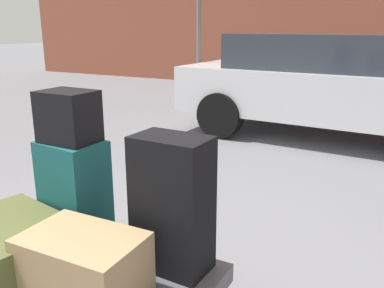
{
  "coord_description": "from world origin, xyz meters",
  "views": [
    {
      "loc": [
        1.35,
        -1.35,
        1.52
      ],
      "look_at": [
        0.0,
        1.2,
        0.69
      ],
      "focal_mm": 38.48,
      "sensor_mm": 36.0,
      "label": 1
    }
  ],
  "objects_px": {
    "duffel_bag_black_topmost_pile": "(68,117)",
    "suitcase_black_rear_right": "(172,204)",
    "suitcase_olive_stacked_top": "(12,244)",
    "parked_car": "(337,83)",
    "suitcase_teal_rear_left": "(75,191)",
    "no_parking_sign": "(199,23)",
    "duffel_bag_tan_front_left": "(83,266)",
    "luggage_cart": "(82,280)"
  },
  "relations": [
    {
      "from": "duffel_bag_black_topmost_pile",
      "to": "no_parking_sign",
      "type": "bearing_deg",
      "value": 109.07
    },
    {
      "from": "suitcase_teal_rear_left",
      "to": "duffel_bag_black_topmost_pile",
      "type": "distance_m",
      "value": 0.43
    },
    {
      "from": "suitcase_teal_rear_left",
      "to": "luggage_cart",
      "type": "bearing_deg",
      "value": -38.44
    },
    {
      "from": "duffel_bag_tan_front_left",
      "to": "duffel_bag_black_topmost_pile",
      "type": "xyz_separation_m",
      "value": [
        -0.4,
        0.39,
        0.57
      ]
    },
    {
      "from": "luggage_cart",
      "to": "suitcase_olive_stacked_top",
      "type": "height_order",
      "value": "suitcase_olive_stacked_top"
    },
    {
      "from": "parked_car",
      "to": "no_parking_sign",
      "type": "bearing_deg",
      "value": 177.79
    },
    {
      "from": "suitcase_olive_stacked_top",
      "to": "duffel_bag_black_topmost_pile",
      "type": "height_order",
      "value": "duffel_bag_black_topmost_pile"
    },
    {
      "from": "luggage_cart",
      "to": "no_parking_sign",
      "type": "relative_size",
      "value": 0.52
    },
    {
      "from": "duffel_bag_tan_front_left",
      "to": "parked_car",
      "type": "height_order",
      "value": "parked_car"
    },
    {
      "from": "suitcase_black_rear_right",
      "to": "parked_car",
      "type": "distance_m",
      "value": 4.36
    },
    {
      "from": "suitcase_olive_stacked_top",
      "to": "parked_car",
      "type": "bearing_deg",
      "value": 91.77
    },
    {
      "from": "suitcase_black_rear_right",
      "to": "parked_car",
      "type": "relative_size",
      "value": 0.16
    },
    {
      "from": "duffel_bag_tan_front_left",
      "to": "suitcase_black_rear_right",
      "type": "height_order",
      "value": "suitcase_black_rear_right"
    },
    {
      "from": "duffel_bag_black_topmost_pile",
      "to": "duffel_bag_tan_front_left",
      "type": "bearing_deg",
      "value": -43.35
    },
    {
      "from": "no_parking_sign",
      "to": "luggage_cart",
      "type": "bearing_deg",
      "value": -69.91
    },
    {
      "from": "suitcase_teal_rear_left",
      "to": "no_parking_sign",
      "type": "height_order",
      "value": "no_parking_sign"
    },
    {
      "from": "duffel_bag_tan_front_left",
      "to": "duffel_bag_black_topmost_pile",
      "type": "relative_size",
      "value": 1.83
    },
    {
      "from": "suitcase_teal_rear_left",
      "to": "parked_car",
      "type": "xyz_separation_m",
      "value": [
        0.71,
        4.35,
        0.13
      ]
    },
    {
      "from": "luggage_cart",
      "to": "suitcase_black_rear_right",
      "type": "xyz_separation_m",
      "value": [
        0.4,
        0.23,
        0.41
      ]
    },
    {
      "from": "duffel_bag_tan_front_left",
      "to": "no_parking_sign",
      "type": "distance_m",
      "value": 5.29
    },
    {
      "from": "no_parking_sign",
      "to": "duffel_bag_tan_front_left",
      "type": "bearing_deg",
      "value": -68.82
    },
    {
      "from": "duffel_bag_tan_front_left",
      "to": "luggage_cart",
      "type": "bearing_deg",
      "value": 136.28
    },
    {
      "from": "duffel_bag_tan_front_left",
      "to": "suitcase_black_rear_right",
      "type": "relative_size",
      "value": 0.78
    },
    {
      "from": "duffel_bag_black_topmost_pile",
      "to": "parked_car",
      "type": "relative_size",
      "value": 0.07
    },
    {
      "from": "suitcase_teal_rear_left",
      "to": "parked_car",
      "type": "distance_m",
      "value": 4.41
    },
    {
      "from": "duffel_bag_black_topmost_pile",
      "to": "luggage_cart",
      "type": "bearing_deg",
      "value": -44.22
    },
    {
      "from": "suitcase_teal_rear_left",
      "to": "suitcase_olive_stacked_top",
      "type": "height_order",
      "value": "suitcase_teal_rear_left"
    },
    {
      "from": "duffel_bag_tan_front_left",
      "to": "suitcase_olive_stacked_top",
      "type": "height_order",
      "value": "duffel_bag_tan_front_left"
    },
    {
      "from": "luggage_cart",
      "to": "duffel_bag_tan_front_left",
      "type": "bearing_deg",
      "value": -42.74
    },
    {
      "from": "suitcase_teal_rear_left",
      "to": "suitcase_black_rear_right",
      "type": "relative_size",
      "value": 0.84
    },
    {
      "from": "suitcase_black_rear_right",
      "to": "no_parking_sign",
      "type": "height_order",
      "value": "no_parking_sign"
    },
    {
      "from": "suitcase_teal_rear_left",
      "to": "no_parking_sign",
      "type": "bearing_deg",
      "value": 114.84
    },
    {
      "from": "luggage_cart",
      "to": "parked_car",
      "type": "relative_size",
      "value": 0.3
    },
    {
      "from": "suitcase_black_rear_right",
      "to": "luggage_cart",
      "type": "bearing_deg",
      "value": -147.3
    },
    {
      "from": "no_parking_sign",
      "to": "suitcase_black_rear_right",
      "type": "bearing_deg",
      "value": -64.59
    },
    {
      "from": "suitcase_olive_stacked_top",
      "to": "suitcase_black_rear_right",
      "type": "relative_size",
      "value": 0.88
    },
    {
      "from": "duffel_bag_black_topmost_pile",
      "to": "parked_car",
      "type": "xyz_separation_m",
      "value": [
        0.71,
        4.35,
        -0.29
      ]
    },
    {
      "from": "duffel_bag_black_topmost_pile",
      "to": "no_parking_sign",
      "type": "relative_size",
      "value": 0.11
    },
    {
      "from": "luggage_cart",
      "to": "duffel_bag_black_topmost_pile",
      "type": "xyz_separation_m",
      "value": [
        -0.24,
        0.24,
        0.78
      ]
    },
    {
      "from": "duffel_bag_black_topmost_pile",
      "to": "suitcase_black_rear_right",
      "type": "bearing_deg",
      "value": -0.09
    },
    {
      "from": "duffel_bag_tan_front_left",
      "to": "suitcase_black_rear_right",
      "type": "distance_m",
      "value": 0.49
    },
    {
      "from": "duffel_bag_tan_front_left",
      "to": "parked_car",
      "type": "xyz_separation_m",
      "value": [
        0.31,
        4.74,
        0.27
      ]
    }
  ]
}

